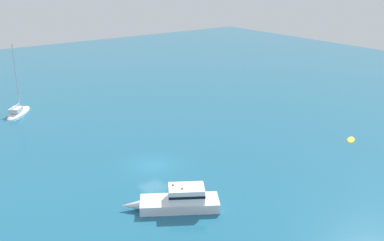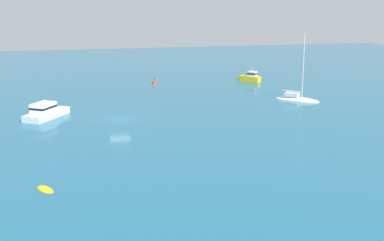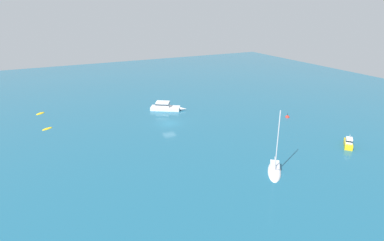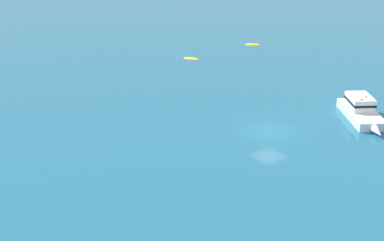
# 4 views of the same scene
# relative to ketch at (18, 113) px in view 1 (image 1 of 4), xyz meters

# --- Properties ---
(ground_plane) EXTENTS (160.42, 160.42, 0.00)m
(ground_plane) POSITION_rel_ketch_xyz_m (-25.69, -5.98, -0.15)
(ground_plane) COLOR #1E607F
(ketch) EXTENTS (6.16, 5.51, 10.14)m
(ketch) POSITION_rel_ketch_xyz_m (0.00, 0.00, 0.00)
(ketch) COLOR white
(ketch) RESTS_ON ground
(powerboat) EXTENTS (5.79, 7.87, 2.11)m
(powerboat) POSITION_rel_ketch_xyz_m (-34.47, -3.25, 0.63)
(powerboat) COLOR white
(powerboat) RESTS_ON ground
(skiff) EXTENTS (1.85, 2.31, 0.34)m
(skiff) POSITION_rel_ketch_xyz_m (-33.48, -28.61, -0.15)
(skiff) COLOR yellow
(skiff) RESTS_ON ground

